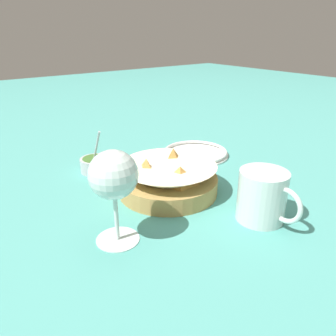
# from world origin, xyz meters

# --- Properties ---
(ground_plane) EXTENTS (4.00, 4.00, 0.00)m
(ground_plane) POSITION_xyz_m (0.00, 0.00, 0.00)
(ground_plane) COLOR teal
(food_basket) EXTENTS (0.21, 0.21, 0.08)m
(food_basket) POSITION_xyz_m (-0.01, -0.04, 0.03)
(food_basket) COLOR #B2894C
(food_basket) RESTS_ON ground_plane
(sauce_cup) EXTENTS (0.08, 0.07, 0.11)m
(sauce_cup) POSITION_xyz_m (-0.21, -0.11, 0.02)
(sauce_cup) COLOR #B7B7BC
(sauce_cup) RESTS_ON ground_plane
(wine_glass) EXTENTS (0.08, 0.08, 0.16)m
(wine_glass) POSITION_xyz_m (0.08, -0.21, 0.12)
(wine_glass) COLOR silver
(wine_glass) RESTS_ON ground_plane
(beer_mug) EXTENTS (0.13, 0.09, 0.10)m
(beer_mug) POSITION_xyz_m (0.18, 0.03, 0.04)
(beer_mug) COLOR silver
(beer_mug) RESTS_ON ground_plane
(side_plate) EXTENTS (0.18, 0.18, 0.01)m
(side_plate) POSITION_xyz_m (-0.14, 0.16, 0.01)
(side_plate) COLOR white
(side_plate) RESTS_ON ground_plane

